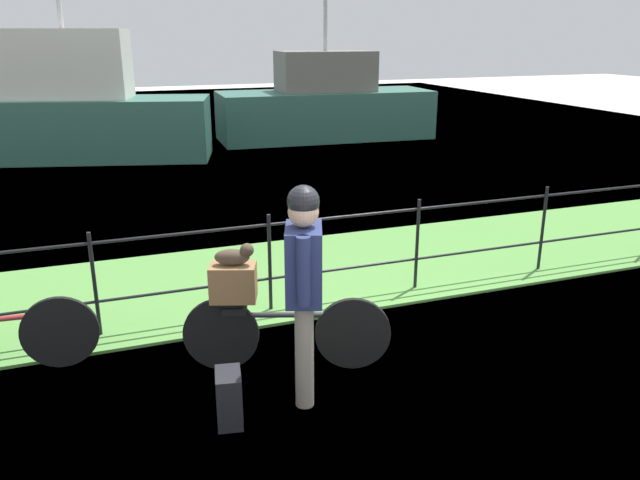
% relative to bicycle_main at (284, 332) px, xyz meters
% --- Properties ---
extents(ground_plane, '(60.00, 60.00, 0.00)m').
position_rel_bicycle_main_xyz_m(ground_plane, '(1.02, -0.95, -0.33)').
color(ground_plane, beige).
extents(grass_strip, '(27.00, 2.40, 0.03)m').
position_rel_bicycle_main_xyz_m(grass_strip, '(1.02, 1.98, -0.32)').
color(grass_strip, '#569342').
rests_on(grass_strip, ground).
extents(harbor_water, '(30.00, 30.00, 0.00)m').
position_rel_bicycle_main_xyz_m(harbor_water, '(1.02, 11.78, -0.33)').
color(harbor_water, '#426684').
rests_on(harbor_water, ground).
extents(iron_fence, '(18.04, 0.04, 1.02)m').
position_rel_bicycle_main_xyz_m(iron_fence, '(1.02, 1.12, 0.26)').
color(iron_fence, black).
rests_on(iron_fence, ground).
extents(bicycle_main, '(1.64, 0.62, 0.63)m').
position_rel_bicycle_main_xyz_m(bicycle_main, '(0.00, 0.00, 0.00)').
color(bicycle_main, black).
rests_on(bicycle_main, ground).
extents(wooden_crate, '(0.43, 0.35, 0.30)m').
position_rel_bicycle_main_xyz_m(wooden_crate, '(-0.38, 0.13, 0.44)').
color(wooden_crate, olive).
rests_on(wooden_crate, bicycle_main).
extents(terrier_dog, '(0.32, 0.23, 0.18)m').
position_rel_bicycle_main_xyz_m(terrier_dog, '(-0.36, 0.13, 0.67)').
color(terrier_dog, '#4C3D2D').
rests_on(terrier_dog, wooden_crate).
extents(cyclist_person, '(0.38, 0.51, 1.68)m').
position_rel_bicycle_main_xyz_m(cyclist_person, '(0.01, -0.48, 0.67)').
color(cyclist_person, gray).
rests_on(cyclist_person, ground).
extents(backpack_on_paving, '(0.23, 0.31, 0.40)m').
position_rel_bicycle_main_xyz_m(backpack_on_paving, '(-0.60, -0.60, -0.13)').
color(backpack_on_paving, black).
rests_on(backpack_on_paving, ground).
extents(moored_boat_near, '(5.56, 2.17, 3.81)m').
position_rel_bicycle_main_xyz_m(moored_boat_near, '(4.52, 11.02, 0.50)').
color(moored_boat_near, '#336656').
rests_on(moored_boat_near, ground).
extents(moored_boat_mid, '(6.01, 3.07, 4.34)m').
position_rel_bicycle_main_xyz_m(moored_boat_mid, '(-1.61, 10.27, 0.67)').
color(moored_boat_mid, '#336656').
rests_on(moored_boat_mid, ground).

